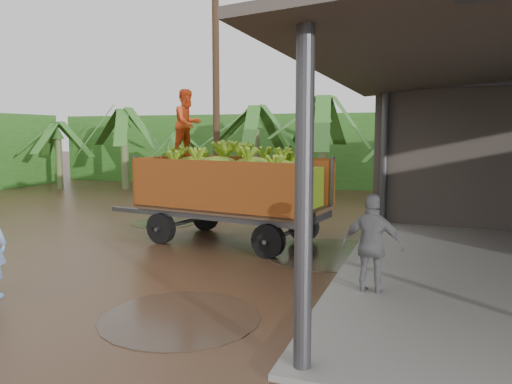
# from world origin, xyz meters

# --- Properties ---
(ground) EXTENTS (100.00, 100.00, 0.00)m
(ground) POSITION_xyz_m (0.00, 0.00, 0.00)
(ground) COLOR black
(ground) RESTS_ON ground
(hedge_north) EXTENTS (22.00, 3.00, 3.60)m
(hedge_north) POSITION_xyz_m (-2.00, 16.00, 1.80)
(hedge_north) COLOR #2D661E
(hedge_north) RESTS_ON ground
(banana_trailer) EXTENTS (6.31, 2.89, 3.77)m
(banana_trailer) POSITION_xyz_m (2.00, 2.29, 1.37)
(banana_trailer) COLOR #A54E17
(banana_trailer) RESTS_ON ground
(man_grey) EXTENTS (1.02, 0.46, 1.70)m
(man_grey) POSITION_xyz_m (5.72, -0.74, 0.85)
(man_grey) COLOR slate
(man_grey) RESTS_ON ground
(utility_pole) EXTENTS (1.20, 0.24, 8.56)m
(utility_pole) POSITION_xyz_m (-0.61, 7.31, 4.34)
(utility_pole) COLOR #47301E
(utility_pole) RESTS_ON ground
(banana_plants) EXTENTS (24.45, 20.29, 4.24)m
(banana_plants) POSITION_xyz_m (-4.78, 6.94, 1.86)
(banana_plants) COLOR #2D661E
(banana_plants) RESTS_ON ground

